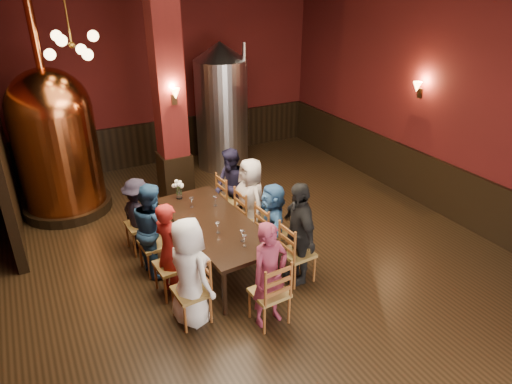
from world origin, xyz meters
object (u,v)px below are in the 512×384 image
person_1 (170,250)px  person_0 (189,272)px  copper_kettle (56,141)px  rose_vase (178,187)px  person_2 (153,228)px  dining_table (214,225)px  steel_vessel (222,107)px

person_1 → person_0: bearing=163.9°
copper_kettle → rose_vase: (1.60, -2.02, -0.43)m
copper_kettle → rose_vase: copper_kettle is taller
person_1 → copper_kettle: copper_kettle is taller
person_0 → rose_vase: 2.13m
person_1 → person_2: size_ratio=0.99×
dining_table → person_2: 0.91m
steel_vessel → dining_table: bearing=-116.1°
person_1 → steel_vessel: bearing=-52.6°
dining_table → steel_vessel: bearing=60.4°
person_2 → copper_kettle: size_ratio=0.38×
copper_kettle → steel_vessel: 3.64m
person_2 → person_0: bearing=179.7°
person_2 → steel_vessel: bearing=-42.1°
dining_table → person_1: size_ratio=1.72×
person_1 → copper_kettle: (-0.97, 3.39, 0.68)m
person_1 → rose_vase: size_ratio=4.33×
dining_table → copper_kettle: (-1.80, 3.01, 0.71)m
person_0 → copper_kettle: (-1.01, 4.06, 0.65)m
person_1 → rose_vase: person_1 is taller
person_1 → rose_vase: bearing=-44.2°
person_1 → rose_vase: 1.53m
person_0 → person_1: bearing=-13.8°
dining_table → steel_vessel: (1.78, 3.65, 0.73)m
dining_table → person_1: 0.91m
person_0 → copper_kettle: size_ratio=0.39×
dining_table → rose_vase: rose_vase is taller
person_0 → person_1: person_0 is taller
person_0 → person_2: person_0 is taller
person_2 → rose_vase: 1.00m
person_2 → copper_kettle: bearing=14.9°
person_2 → copper_kettle: copper_kettle is taller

